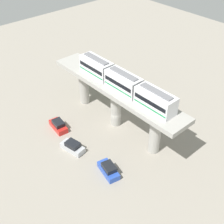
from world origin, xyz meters
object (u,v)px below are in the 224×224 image
Objects in this scene: parked_car_blue at (109,170)px; parked_car_red at (58,125)px; parked_car_silver at (73,147)px; tree_near_viaduct at (122,84)px; tree_mid_lot at (99,70)px; train at (123,82)px.

parked_car_blue and parked_car_red have the same top height.
parked_car_red is at bearing -78.07° from parked_car_blue.
parked_car_silver is at bearing -68.89° from parked_car_blue.
parked_car_red is 0.98× the size of parked_car_silver.
tree_near_viaduct is 0.83× the size of tree_mid_lot.
train is at bearing 65.94° from tree_mid_lot.
tree_mid_lot is at bearing -150.41° from parked_car_red.
parked_car_red is at bearing -41.01° from train.
parked_car_silver is (1.17, -7.76, 0.00)m from parked_car_blue.
parked_car_silver is 20.83m from tree_mid_lot.
tree_near_viaduct is at bearing -132.85° from train.
tree_mid_lot is (-14.98, -6.37, 3.11)m from parked_car_red.
parked_car_silver is (1.32, 6.23, 0.00)m from parked_car_red.
parked_car_blue is at bearing 53.40° from tree_mid_lot.
tree_near_viaduct is 6.69m from tree_mid_lot.
parked_car_red is 15.75m from tree_near_viaduct.
parked_car_blue is 1.03× the size of parked_car_red.
tree_mid_lot reaches higher than parked_car_blue.
train is at bearing -131.76° from parked_car_blue.
train is 4.58× the size of parked_car_silver.
tree_mid_lot reaches higher than parked_car_red.
parked_car_red is 0.78× the size of tree_mid_lot.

